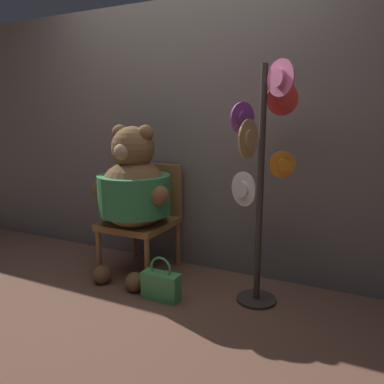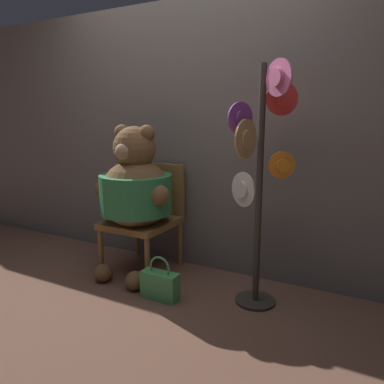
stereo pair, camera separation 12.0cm
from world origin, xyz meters
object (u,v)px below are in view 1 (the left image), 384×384
Objects in this scene: hat_display_rack at (261,171)px; chair at (145,214)px; teddy_bear at (134,190)px; handbag_on_ground at (161,285)px.

chair is at bearing 169.61° from hat_display_rack.
handbag_on_ground is (0.39, -0.27, -0.61)m from teddy_bear.
hat_display_rack is (1.04, -0.19, 0.46)m from chair.
teddy_bear is 0.78m from handbag_on_ground.
chair is 0.30m from teddy_bear.
chair reaches higher than handbag_on_ground.
hat_display_rack reaches higher than chair.
chair is at bearing 96.07° from teddy_bear.
handbag_on_ground is at bearing -157.93° from hat_display_rack.
handbag_on_ground is at bearing -47.18° from chair.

